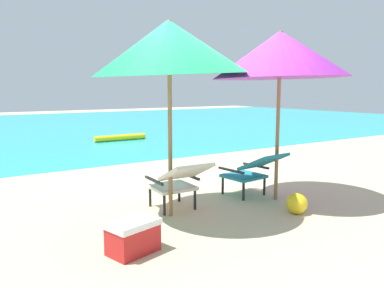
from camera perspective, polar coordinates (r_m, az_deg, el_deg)
ground_plane at (r=8.92m, az=-12.83°, el=-1.96°), size 40.00×40.00×0.00m
ocean_band at (r=16.63m, az=-22.40°, el=2.27°), size 40.00×18.00×0.01m
swim_buoy at (r=11.69m, az=-10.66°, el=0.96°), size 1.60×0.18×0.18m
lounge_chair_left at (r=4.81m, az=-2.03°, el=-5.47°), size 0.57×0.89×0.68m
lounge_chair_right at (r=5.51m, az=9.06°, el=-3.81°), size 0.62×0.93×0.68m
beach_umbrella_left at (r=4.54m, az=-3.41°, el=14.19°), size 2.28×2.26×2.37m
beach_umbrella_right at (r=5.37m, az=13.03°, el=12.88°), size 2.59×2.59×2.33m
beach_ball at (r=4.98m, az=15.41°, el=-8.55°), size 0.26×0.26×0.26m
cooler_box at (r=3.75m, az=-8.82°, el=-13.47°), size 0.54×0.43×0.32m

